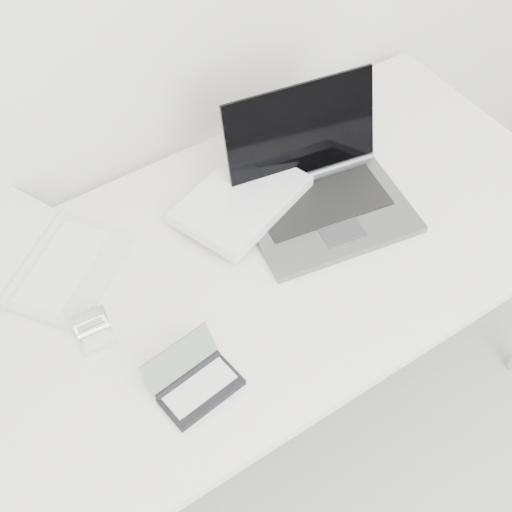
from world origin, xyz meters
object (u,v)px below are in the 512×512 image
laptop_large (289,194)px  palmtop_charcoal (195,383)px  netbook_open_white (48,262)px  desk (257,267)px

laptop_large → palmtop_charcoal: bearing=-135.4°
palmtop_charcoal → laptop_large: bearing=27.2°
laptop_large → palmtop_charcoal: 0.53m
palmtop_charcoal → netbook_open_white: bearing=98.2°
desk → palmtop_charcoal: bearing=-143.8°
desk → netbook_open_white: netbook_open_white is taller
desk → laptop_large: 0.19m
desk → palmtop_charcoal: (-0.29, -0.21, 0.06)m
desk → laptop_large: bearing=29.7°
desk → laptop_large: laptop_large is taller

